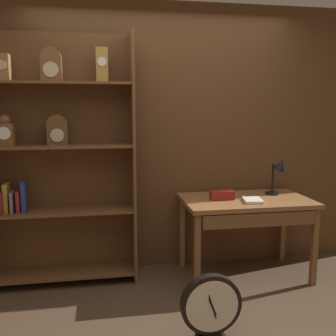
% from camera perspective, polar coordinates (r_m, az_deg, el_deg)
% --- Properties ---
extents(back_wood_panel, '(4.80, 0.05, 2.60)m').
position_cam_1_polar(back_wood_panel, '(3.85, -0.85, 4.37)').
color(back_wood_panel, brown).
rests_on(back_wood_panel, ground).
extents(bookshelf, '(1.36, 0.33, 2.26)m').
position_cam_1_polar(bookshelf, '(3.59, -16.44, 1.31)').
color(bookshelf, brown).
rests_on(bookshelf, ground).
extents(workbench, '(1.19, 0.72, 0.76)m').
position_cam_1_polar(workbench, '(3.72, 11.47, -5.82)').
color(workbench, brown).
rests_on(workbench, ground).
extents(desk_lamp, '(0.21, 0.21, 0.37)m').
position_cam_1_polar(desk_lamp, '(3.90, 16.06, -0.29)').
color(desk_lamp, black).
rests_on(desk_lamp, workbench).
extents(toolbox_small, '(0.22, 0.10, 0.08)m').
position_cam_1_polar(toolbox_small, '(3.63, 7.93, -3.97)').
color(toolbox_small, maroon).
rests_on(toolbox_small, workbench).
extents(open_repair_manual, '(0.20, 0.25, 0.02)m').
position_cam_1_polar(open_repair_manual, '(3.61, 12.35, -4.65)').
color(open_repair_manual, silver).
rests_on(open_repair_manual, workbench).
extents(round_clock_large, '(0.43, 0.11, 0.47)m').
position_cam_1_polar(round_clock_large, '(2.86, 6.33, -19.59)').
color(round_clock_large, black).
rests_on(round_clock_large, ground).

